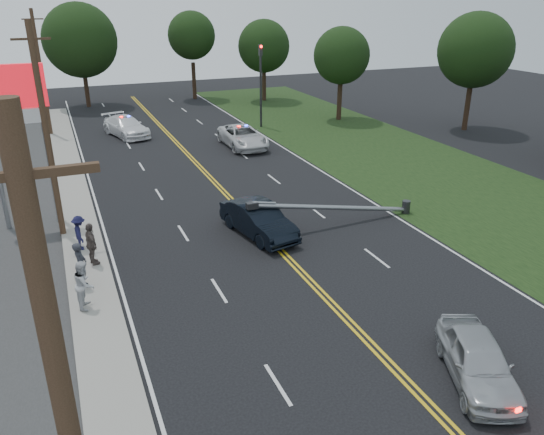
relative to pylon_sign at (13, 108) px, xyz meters
name	(u,v)px	position (x,y,z in m)	size (l,w,h in m)	color
ground	(350,323)	(10.50, -14.00, -6.00)	(120.00, 120.00, 0.00)	black
sidewalk	(84,248)	(2.10, -4.00, -5.94)	(1.80, 70.00, 0.12)	gray
grass_verge	(459,189)	(24.00, -4.00, -5.99)	(12.00, 80.00, 0.01)	black
centerline_yellow	(253,222)	(10.50, -4.00, -5.99)	(0.36, 80.00, 0.00)	gold
pylon_sign	(13,108)	(0.00, 0.00, 0.00)	(3.20, 0.35, 8.00)	gray
traffic_signal	(261,79)	(18.80, 16.00, -1.79)	(0.28, 0.41, 7.05)	#2D2D30
fallen_streetlight	(343,207)	(14.69, -6.00, -5.08)	(9.36, 0.44, 1.91)	#2D2D30
utility_pole_mid	(47,134)	(1.30, -2.00, -0.91)	(1.60, 0.28, 10.00)	#382619
utility_pole_far	(41,73)	(1.30, 20.00, -0.91)	(1.60, 0.28, 10.00)	#382619
tree_6	(80,40)	(5.31, 31.69, 0.68)	(7.39, 7.39, 10.38)	black
tree_7	(192,36)	(16.95, 32.03, 0.83)	(5.15, 5.15, 9.43)	black
tree_8	(264,46)	(23.87, 27.98, -0.18)	(5.58, 5.58, 8.62)	black
tree_9	(342,56)	(26.73, 16.04, -0.16)	(5.11, 5.11, 8.41)	black
tree_13	(475,50)	(34.90, 8.15, 0.69)	(6.16, 6.16, 9.78)	black
crashed_sedan	(258,220)	(10.19, -5.61, -5.19)	(1.70, 4.88, 1.61)	black
waiting_sedan	(478,360)	(12.49, -18.10, -5.28)	(1.70, 4.23, 1.44)	#A9ADB2
emergency_a	(243,137)	(15.02, 10.22, -5.19)	(2.69, 5.83, 1.62)	silver
emergency_b	(126,126)	(7.16, 17.19, -5.19)	(2.27, 5.58, 1.62)	white
bystander_a	(81,265)	(1.83, -7.76, -4.92)	(0.70, 0.46, 1.91)	#2A2B33
bystander_b	(84,284)	(1.84, -9.38, -4.94)	(0.91, 0.71, 1.88)	#B9BABE
bystander_c	(80,233)	(2.02, -4.18, -5.07)	(1.05, 0.60, 1.62)	#19193E
bystander_d	(91,244)	(2.40, -5.95, -4.92)	(1.12, 0.47, 1.91)	#544843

